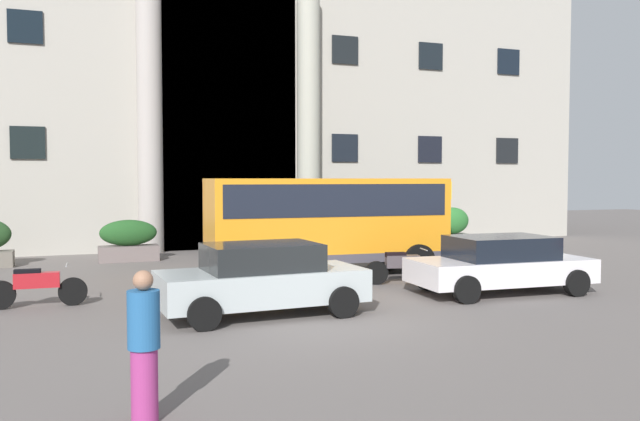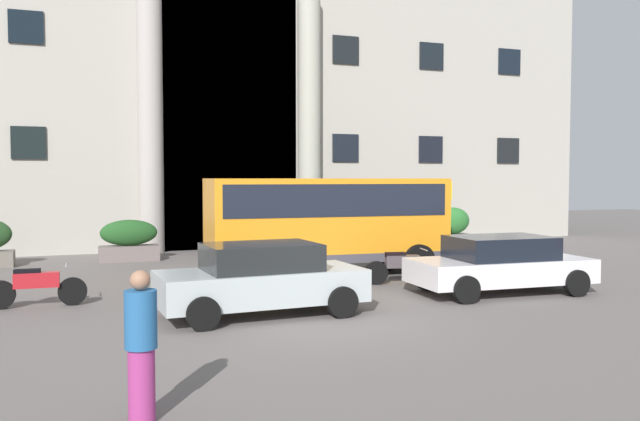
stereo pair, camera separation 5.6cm
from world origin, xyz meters
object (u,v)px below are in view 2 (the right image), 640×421
Objects in this scene: orange_minibus at (326,217)px; motorcycle_near_kerb at (35,286)px; motorcycle_far_end at (401,266)px; bus_stop_sign at (446,211)px; parked_sedan_far at (261,279)px; scooter_by_planter at (517,260)px; hedge_planter_far_west at (321,234)px; hedge_planter_west at (129,241)px; parked_estate_mid at (500,264)px; hedge_planter_east at (453,229)px; pedestrian_man_red_shirt at (141,346)px.

motorcycle_near_kerb is (-7.46, -2.31, -1.17)m from orange_minibus.
orange_minibus is 2.79m from motorcycle_far_end.
bus_stop_sign is 1.29× the size of motorcycle_near_kerb.
scooter_by_planter is at bearing 14.57° from parked_sedan_far.
parked_sedan_far is (-4.89, -9.74, 0.05)m from hedge_planter_far_west.
parked_sedan_far is at bearing -140.79° from bus_stop_sign.
hedge_planter_west is 12.19m from scooter_by_planter.
parked_estate_mid reaches higher than scooter_by_planter.
parked_estate_mid is (-4.17, -8.89, -0.07)m from hedge_planter_east.
parked_sedan_far is at bearing -27.45° from motorcycle_near_kerb.
orange_minibus is at bearing -158.33° from bus_stop_sign.
hedge_planter_far_west is 1.08× the size of motorcycle_near_kerb.
bus_stop_sign is (5.07, 2.01, -0.01)m from orange_minibus.
hedge_planter_west is at bearing 97.64° from parked_sedan_far.
orange_minibus is 3.90× the size of pedestrian_man_red_shirt.
scooter_by_planter is at bearing -36.13° from hedge_planter_west.
hedge_planter_east is 0.38× the size of parked_sedan_far.
parked_sedan_far is 2.05× the size of scooter_by_planter.
scooter_by_planter is (-2.13, -6.79, -0.31)m from hedge_planter_east.
motorcycle_near_kerb is (-4.29, 2.40, -0.27)m from parked_sedan_far.
scooter_by_planter is at bearing 12.17° from motorcycle_far_end.
bus_stop_sign is at bearing 36.12° from parked_sedan_far.
bus_stop_sign is 5.86m from motorcycle_far_end.
bus_stop_sign is 0.63× the size of parked_sedan_far.
hedge_planter_west is at bearing 137.89° from orange_minibus.
motorcycle_far_end is (1.20, -2.23, -1.17)m from orange_minibus.
motorcycle_far_end is (6.22, -7.25, -0.20)m from hedge_planter_west.
hedge_planter_east is at bearing -129.65° from pedestrian_man_red_shirt.
bus_stop_sign is 3.33m from hedge_planter_east.
bus_stop_sign is at bearing -130.81° from pedestrian_man_red_shirt.
hedge_planter_far_west is at bearing 175.54° from hedge_planter_east.
orange_minibus is 4.23× the size of hedge_planter_east.
parked_sedan_far is at bearing -116.66° from hedge_planter_far_west.
bus_stop_sign is at bearing 88.24° from scooter_by_planter.
parked_sedan_far is (1.85, -9.73, 0.08)m from hedge_planter_west.
hedge_planter_far_west is 11.75m from motorcycle_near_kerb.
hedge_planter_east is at bearing 61.09° from motorcycle_far_end.
motorcycle_far_end is 0.96× the size of scooter_by_planter.
parked_sedan_far is (-3.17, -4.71, -0.89)m from orange_minibus.
parked_estate_mid is 2.14× the size of motorcycle_near_kerb.
bus_stop_sign is 16.18m from pedestrian_man_red_shirt.
parked_estate_mid is at bearing -53.94° from orange_minibus.
motorcycle_far_end is at bearing -94.08° from hedge_planter_far_west.
parked_estate_mid is 10.35m from pedestrian_man_red_shirt.
hedge_planter_east is 0.79× the size of motorcycle_near_kerb.
hedge_planter_east is 0.83× the size of hedge_planter_west.
bus_stop_sign is 1.51× the size of pedestrian_man_red_shirt.
hedge_planter_far_west is at bearing 0.09° from hedge_planter_west.
pedestrian_man_red_shirt is (1.52, -7.52, 0.41)m from motorcycle_near_kerb.
orange_minibus is 3.33× the size of scooter_by_planter.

